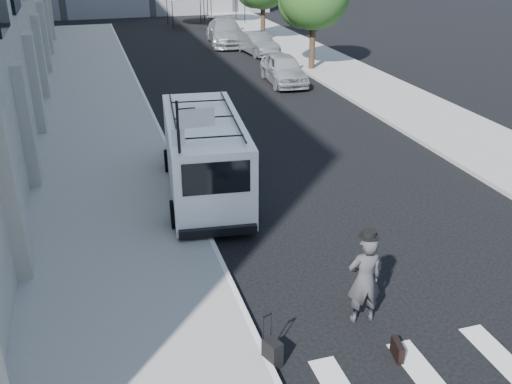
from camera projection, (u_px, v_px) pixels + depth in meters
ground at (329, 293)px, 12.42m from camera, size 120.00×120.00×0.00m
sidewalk_left at (95, 106)px, 25.17m from camera, size 4.50×48.00×0.15m
sidewalk_right at (334, 68)px, 32.12m from camera, size 4.00×56.00×0.15m
sign_pole at (189, 141)px, 13.46m from camera, size 1.03×0.07×3.50m
businessman at (365, 279)px, 11.18m from camera, size 0.74×0.52×1.92m
briefcase at (397, 350)px, 10.49m from camera, size 0.19×0.45×0.34m
suitcase at (272, 353)px, 10.27m from camera, size 0.34×0.42×1.01m
cargo_van at (204, 154)px, 16.61m from camera, size 2.75×6.50×2.38m
parked_car_a at (284, 69)px, 28.91m from camera, size 2.03×4.43×1.47m
parked_car_b at (257, 44)px, 35.64m from camera, size 1.95×4.25×1.35m
parked_car_c at (226, 32)px, 38.68m from camera, size 2.85×5.81×1.63m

